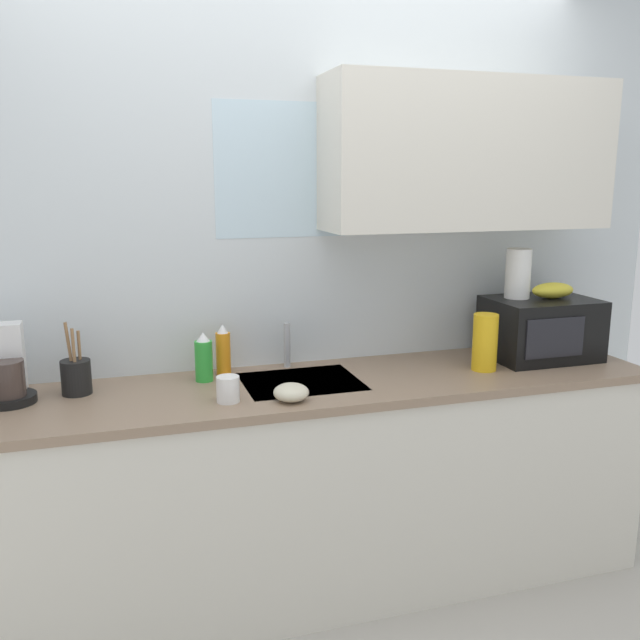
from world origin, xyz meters
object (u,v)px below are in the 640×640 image
Objects in this scene: coffee_maker at (8,373)px; small_bowl at (291,392)px; cereal_canister at (485,342)px; mug_white at (228,389)px; banana_bunch at (553,290)px; paper_towel_roll at (518,273)px; dish_soap_bottle_green at (204,358)px; utensil_crock at (76,376)px; microwave at (541,328)px; dish_soap_bottle_orange at (223,352)px.

small_bowl is (0.98, -0.31, -0.07)m from coffee_maker.
small_bowl is (-0.88, -0.15, -0.09)m from cereal_canister.
coffee_maker is 0.80m from mug_white.
banana_bunch is 0.44m from cereal_canister.
banana_bunch is 0.91× the size of paper_towel_roll.
banana_bunch is 0.84× the size of cereal_canister.
dish_soap_bottle_green is at bearing 99.40° from mug_white.
utensil_crock is at bearing 156.83° from small_bowl.
microwave is 1.41m from dish_soap_bottle_orange.
dish_soap_bottle_green is 0.29m from mug_white.
utensil_crock reaches higher than small_bowl.
microwave is 2.32× the size of dish_soap_bottle_green.
dish_soap_bottle_orange is at bearing 173.89° from microwave.
coffee_maker is at bearing 179.77° from paper_towel_roll.
mug_white is (0.05, -0.28, -0.04)m from dish_soap_bottle_green.
paper_towel_roll is 1.42m from dish_soap_bottle_green.
cereal_canister is (-0.24, -0.15, -0.26)m from paper_towel_roll.
dish_soap_bottle_orange is 1.09m from cereal_canister.
paper_towel_roll reaches higher than small_bowl.
small_bowl is (-1.22, -0.25, -0.10)m from microwave.
dish_soap_bottle_orange is at bearing 83.26° from mug_white.
cereal_canister is 1.11m from mug_white.
dish_soap_bottle_green is at bearing 2.93° from utensil_crock.
coffee_maker is 1.41× the size of dish_soap_bottle_green.
banana_bunch is 1.53m from mug_white.
microwave is at bearing -3.69° from dish_soap_bottle_green.
coffee_maker is 1.31× the size of dish_soap_bottle_orange.
mug_white is (-1.49, -0.19, -0.26)m from banana_bunch.
cereal_canister is at bearing -5.95° from utensil_crock.
banana_bunch is 1.01× the size of dish_soap_bottle_green.
dish_soap_bottle_green reaches higher than small_bowl.
dish_soap_bottle_orange is 0.10m from dish_soap_bottle_green.
coffee_maker reaches higher than cereal_canister.
paper_towel_roll is at bearing 32.01° from cereal_canister.
cereal_canister is (1.86, -0.16, 0.02)m from coffee_maker.
microwave is 0.18m from banana_bunch.
utensil_crock is (-0.53, 0.26, 0.02)m from mug_white.
small_bowl is (-1.27, -0.25, -0.27)m from banana_bunch.
microwave is 0.27m from paper_towel_roll.
dish_soap_bottle_green is (-0.09, -0.05, -0.01)m from dish_soap_bottle_orange.
coffee_maker reaches higher than dish_soap_bottle_orange.
microwave is 2.30× the size of banana_bunch.
banana_bunch is 2.11× the size of mug_white.
dish_soap_bottle_orange is 2.25× the size of mug_white.
banana_bunch is (0.05, 0.00, 0.17)m from microwave.
dish_soap_bottle_orange is at bearing 114.31° from small_bowl.
banana_bunch is 0.73× the size of utensil_crock.
coffee_maker is 1.17× the size of cereal_canister.
coffee_maker is at bearing -177.09° from dish_soap_bottle_green.
microwave reaches higher than cereal_canister.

